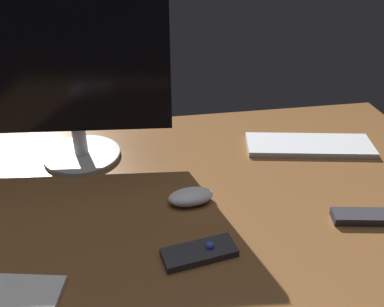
% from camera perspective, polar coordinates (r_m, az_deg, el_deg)
% --- Properties ---
extents(desk, '(1.40, 0.84, 0.02)m').
position_cam_1_polar(desk, '(1.07, 0.58, -5.17)').
color(desk, brown).
rests_on(desk, ground).
extents(monitor, '(0.51, 0.21, 0.44)m').
position_cam_1_polar(monitor, '(1.14, -16.03, 9.39)').
color(monitor, silver).
rests_on(monitor, desk).
extents(keyboard, '(0.38, 0.19, 0.02)m').
position_cam_1_polar(keyboard, '(1.28, 15.51, 1.09)').
color(keyboard, silver).
rests_on(keyboard, desk).
extents(computer_mouse, '(0.12, 0.07, 0.03)m').
position_cam_1_polar(computer_mouse, '(1.01, -0.15, -5.83)').
color(computer_mouse, silver).
rests_on(computer_mouse, desk).
extents(media_remote, '(0.16, 0.08, 0.03)m').
position_cam_1_polar(media_remote, '(0.88, 1.04, -13.15)').
color(media_remote, '#2D2D33').
rests_on(media_remote, desk).
extents(tv_remote, '(0.17, 0.08, 0.02)m').
position_cam_1_polar(tv_remote, '(1.05, 22.77, -7.86)').
color(tv_remote, '#2D2D33').
rests_on(tv_remote, desk).
extents(notepad, '(0.16, 0.13, 0.01)m').
position_cam_1_polar(notepad, '(0.87, -22.24, -17.43)').
color(notepad, silver).
rests_on(notepad, desk).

